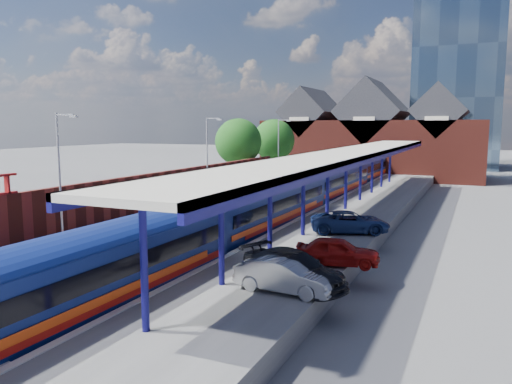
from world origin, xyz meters
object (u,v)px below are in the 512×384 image
at_px(platform_sign, 234,180).
at_px(parked_car_dark, 293,269).
at_px(parked_car_blue, 350,222).
at_px(lamp_post_b, 61,169).
at_px(lamp_post_c, 209,154).
at_px(parked_car_silver, 286,275).
at_px(parked_car_red, 337,251).
at_px(lamp_post_d, 280,146).
at_px(train, 306,190).

bearing_deg(platform_sign, parked_car_dark, -57.62).
bearing_deg(parked_car_blue, lamp_post_b, 101.22).
height_order(lamp_post_b, lamp_post_c, same).
height_order(platform_sign, parked_car_silver, platform_sign).
bearing_deg(platform_sign, lamp_post_c, -124.26).
xyz_separation_m(parked_car_red, parked_car_silver, (-0.86, -4.38, 0.00)).
bearing_deg(parked_car_blue, lamp_post_c, 40.80).
bearing_deg(parked_car_dark, lamp_post_d, 45.59).
height_order(train, platform_sign, platform_sign).
relative_size(train, lamp_post_d, 9.42).
bearing_deg(lamp_post_d, parked_car_dark, -67.57).
distance_m(lamp_post_c, platform_sign, 3.34).
xyz_separation_m(lamp_post_d, parked_car_red, (14.86, -30.40, -3.34)).
distance_m(platform_sign, parked_car_silver, 24.34).
bearing_deg(lamp_post_b, lamp_post_d, 90.00).
bearing_deg(lamp_post_c, lamp_post_d, 90.00).
height_order(lamp_post_c, lamp_post_d, same).
xyz_separation_m(train, platform_sign, (-6.49, 0.02, 0.57)).
bearing_deg(parked_car_red, train, 10.23).
xyz_separation_m(train, lamp_post_b, (-7.86, -17.98, 2.87)).
bearing_deg(parked_car_silver, lamp_post_c, 41.18).
bearing_deg(lamp_post_d, lamp_post_b, -90.00).
xyz_separation_m(platform_sign, parked_car_silver, (12.64, -20.78, -1.04)).
xyz_separation_m(lamp_post_c, parked_car_silver, (14.01, -18.78, -3.34)).
bearing_deg(lamp_post_c, parked_car_dark, -52.03).
bearing_deg(parked_car_blue, parked_car_dark, 160.37).
height_order(lamp_post_b, parked_car_blue, lamp_post_b).
bearing_deg(parked_car_silver, lamp_post_d, 26.40).
relative_size(lamp_post_c, parked_car_silver, 1.77).
distance_m(train, platform_sign, 6.52).
bearing_deg(lamp_post_d, parked_car_silver, -68.06).
height_order(train, lamp_post_c, lamp_post_c).
xyz_separation_m(lamp_post_b, lamp_post_c, (0.00, 16.00, 0.00)).
distance_m(parked_car_silver, parked_car_dark, 0.81).
relative_size(lamp_post_d, parked_car_red, 1.84).
xyz_separation_m(train, lamp_post_c, (-7.86, -1.98, 2.87)).
distance_m(parked_car_red, parked_car_blue, 7.23).
xyz_separation_m(parked_car_red, parked_car_blue, (-1.15, 7.14, -0.00)).
bearing_deg(lamp_post_c, parked_car_silver, -53.28).
height_order(lamp_post_d, parked_car_red, lamp_post_d).
bearing_deg(parked_car_dark, lamp_post_b, 105.17).
distance_m(lamp_post_d, platform_sign, 14.25).
bearing_deg(lamp_post_c, platform_sign, 55.74).
bearing_deg(train, lamp_post_b, -113.60).
bearing_deg(parked_car_red, lamp_post_b, 83.23).
distance_m(lamp_post_c, parked_car_blue, 15.87).
distance_m(lamp_post_c, parked_car_dark, 23.03).
bearing_deg(platform_sign, train, -0.13).
xyz_separation_m(lamp_post_c, lamp_post_d, (0.00, 16.00, 0.00)).
distance_m(parked_car_dark, parked_car_blue, 10.71).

